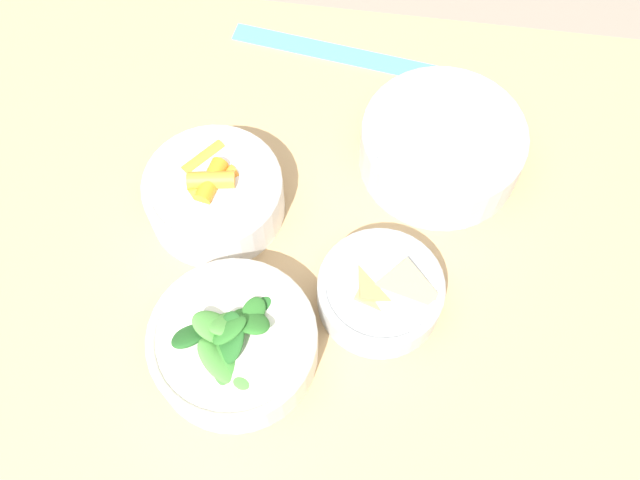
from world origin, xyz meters
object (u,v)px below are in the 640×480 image
at_px(bowl_cookies, 381,291).
at_px(ruler, 337,53).
at_px(bowl_beans_hotdog, 441,147).
at_px(bowl_carrots, 214,193).
at_px(bowl_greens, 234,343).

distance_m(bowl_cookies, ruler, 0.36).
bearing_deg(bowl_cookies, bowl_beans_hotdog, 74.73).
xyz_separation_m(bowl_carrots, ruler, (0.11, 0.26, -0.03)).
height_order(bowl_carrots, ruler, bowl_carrots).
bearing_deg(bowl_beans_hotdog, ruler, 133.24).
bearing_deg(bowl_greens, bowl_cookies, 29.27).
bearing_deg(ruler, bowl_carrots, -113.25).
bearing_deg(bowl_carrots, bowl_greens, -71.92).
height_order(bowl_cookies, ruler, bowl_cookies).
distance_m(bowl_carrots, bowl_beans_hotdog, 0.28).
distance_m(bowl_carrots, bowl_cookies, 0.22).
bearing_deg(ruler, bowl_greens, -97.15).
distance_m(bowl_greens, ruler, 0.44).
height_order(bowl_beans_hotdog, ruler, bowl_beans_hotdog).
height_order(bowl_greens, bowl_beans_hotdog, bowl_greens).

